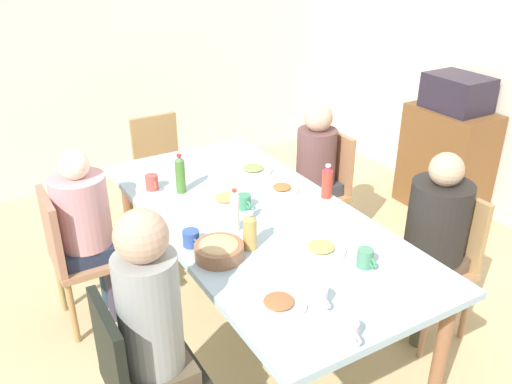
% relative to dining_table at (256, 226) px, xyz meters
% --- Properties ---
extents(ground_plane, '(6.18, 6.18, 0.00)m').
position_rel_dining_table_xyz_m(ground_plane, '(0.00, 0.00, -0.70)').
color(ground_plane, tan).
extents(wall_left, '(0.12, 5.07, 2.60)m').
position_rel_dining_table_xyz_m(wall_left, '(-2.64, 0.00, 0.60)').
color(wall_left, silver).
rests_on(wall_left, ground_plane).
extents(dining_table, '(2.27, 1.07, 0.77)m').
position_rel_dining_table_xyz_m(dining_table, '(0.00, 0.00, 0.00)').
color(dining_table, '#A8C2C9').
rests_on(dining_table, ground_plane).
extents(chair_0, '(0.40, 0.40, 0.90)m').
position_rel_dining_table_xyz_m(chair_0, '(-0.57, -0.92, -0.19)').
color(chair_0, '#B27D58').
rests_on(chair_0, ground_plane).
extents(person_0, '(0.32, 0.32, 1.14)m').
position_rel_dining_table_xyz_m(person_0, '(-0.57, -0.83, -0.01)').
color(person_0, '#233C4A').
rests_on(person_0, ground_plane).
extents(chair_1, '(0.40, 0.40, 0.90)m').
position_rel_dining_table_xyz_m(chair_1, '(0.57, -0.92, -0.19)').
color(chair_1, black).
rests_on(chair_1, ground_plane).
extents(person_1, '(0.30, 0.30, 1.29)m').
position_rel_dining_table_xyz_m(person_1, '(0.57, -0.83, 0.06)').
color(person_1, brown).
rests_on(person_1, ground_plane).
extents(chair_2, '(0.40, 0.40, 0.90)m').
position_rel_dining_table_xyz_m(chair_2, '(-0.57, 0.92, -0.19)').
color(chair_2, '#B17D4A').
rests_on(chair_2, ground_plane).
extents(person_2, '(0.30, 0.30, 1.14)m').
position_rel_dining_table_xyz_m(person_2, '(-0.57, 0.82, -0.01)').
color(person_2, '#3C3A3B').
rests_on(person_2, ground_plane).
extents(chair_3, '(0.40, 0.40, 0.90)m').
position_rel_dining_table_xyz_m(chair_3, '(0.57, 0.92, -0.19)').
color(chair_3, '#AA7E56').
rests_on(chair_3, ground_plane).
extents(person_3, '(0.33, 0.33, 1.17)m').
position_rel_dining_table_xyz_m(person_3, '(0.57, 0.83, 0.01)').
color(person_3, '#4F4E3D').
rests_on(person_3, ground_plane).
extents(chair_4, '(0.40, 0.40, 0.90)m').
position_rel_dining_table_xyz_m(chair_4, '(-1.51, 0.00, -0.19)').
color(chair_4, tan).
rests_on(chair_4, ground_plane).
extents(plate_0, '(0.25, 0.25, 0.04)m').
position_rel_dining_table_xyz_m(plate_0, '(-0.54, 0.29, 0.08)').
color(plate_0, white).
rests_on(plate_0, dining_table).
extents(plate_1, '(0.21, 0.21, 0.04)m').
position_rel_dining_table_xyz_m(plate_1, '(-0.19, 0.30, 0.08)').
color(plate_1, white).
rests_on(plate_1, dining_table).
extents(plate_2, '(0.24, 0.24, 0.04)m').
position_rel_dining_table_xyz_m(plate_2, '(0.74, -0.32, 0.08)').
color(plate_2, silver).
rests_on(plate_2, dining_table).
extents(plate_3, '(0.24, 0.24, 0.04)m').
position_rel_dining_table_xyz_m(plate_3, '(-0.24, -0.06, 0.08)').
color(plate_3, silver).
rests_on(plate_3, dining_table).
extents(plate_4, '(0.25, 0.25, 0.04)m').
position_rel_dining_table_xyz_m(plate_4, '(0.48, 0.09, 0.08)').
color(plate_4, silver).
rests_on(plate_4, dining_table).
extents(bowl_0, '(0.24, 0.24, 0.09)m').
position_rel_dining_table_xyz_m(bowl_0, '(0.28, -0.37, 0.12)').
color(bowl_0, '#935E3F').
rests_on(bowl_0, dining_table).
extents(cup_0, '(0.12, 0.09, 0.09)m').
position_rel_dining_table_xyz_m(cup_0, '(0.82, -0.18, 0.11)').
color(cup_0, white).
rests_on(cup_0, dining_table).
extents(cup_1, '(0.12, 0.08, 0.08)m').
position_rel_dining_table_xyz_m(cup_1, '(-0.11, -0.01, 0.11)').
color(cup_1, '#3F845F').
rests_on(cup_1, dining_table).
extents(cup_2, '(0.11, 0.08, 0.09)m').
position_rel_dining_table_xyz_m(cup_2, '(0.70, 0.20, 0.12)').
color(cup_2, '#508B68').
rests_on(cup_2, dining_table).
extents(cup_3, '(0.11, 0.08, 0.10)m').
position_rel_dining_table_xyz_m(cup_3, '(-0.62, -0.38, 0.12)').
color(cup_3, '#D04C44').
rests_on(cup_3, dining_table).
extents(cup_4, '(0.12, 0.08, 0.09)m').
position_rel_dining_table_xyz_m(cup_4, '(1.06, -0.21, 0.11)').
color(cup_4, white).
rests_on(cup_4, dining_table).
extents(cup_5, '(0.12, 0.09, 0.08)m').
position_rel_dining_table_xyz_m(cup_5, '(0.10, -0.44, 0.11)').
color(cup_5, '#34529B').
rests_on(cup_5, dining_table).
extents(bottle_0, '(0.06, 0.06, 0.25)m').
position_rel_dining_table_xyz_m(bottle_0, '(-0.49, -0.24, 0.19)').
color(bottle_0, '#4A7A2E').
rests_on(bottle_0, dining_table).
extents(bottle_1, '(0.06, 0.06, 0.21)m').
position_rel_dining_table_xyz_m(bottle_1, '(0.01, 0.49, 0.17)').
color(bottle_1, red).
rests_on(bottle_1, dining_table).
extents(bottle_2, '(0.07, 0.07, 0.21)m').
position_rel_dining_table_xyz_m(bottle_2, '(0.28, -0.20, 0.17)').
color(bottle_2, tan).
rests_on(bottle_2, dining_table).
extents(bottle_3, '(0.05, 0.05, 0.24)m').
position_rel_dining_table_xyz_m(bottle_3, '(0.08, -0.18, 0.18)').
color(bottle_3, silver).
rests_on(bottle_3, dining_table).
extents(side_cabinet, '(0.70, 0.44, 0.90)m').
position_rel_dining_table_xyz_m(side_cabinet, '(-0.51, 2.18, -0.25)').
color(side_cabinet, brown).
rests_on(side_cabinet, ground_plane).
extents(microwave, '(0.48, 0.36, 0.28)m').
position_rel_dining_table_xyz_m(microwave, '(-0.51, 2.18, 0.34)').
color(microwave, '#251F2C').
rests_on(microwave, side_cabinet).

